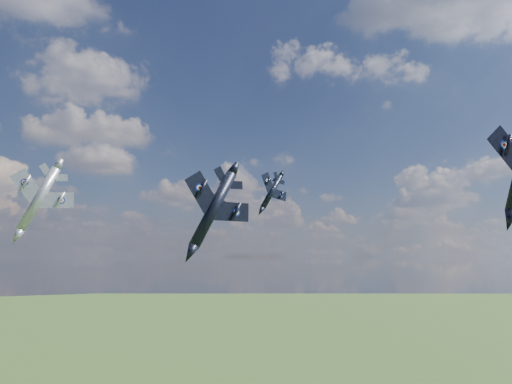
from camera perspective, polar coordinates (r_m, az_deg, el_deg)
jet_lead_navy at (r=68.74m, az=-4.91°, el=-1.93°), size 12.30×16.45×8.37m
jet_high_navy at (r=108.56m, az=1.80°, el=0.02°), size 11.62×14.39×7.43m
jet_left_silver at (r=75.31m, az=-23.57°, el=-0.71°), size 10.32×13.69×6.55m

